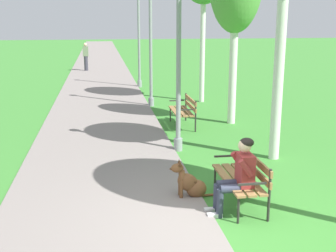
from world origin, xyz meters
TOP-DOWN VIEW (x-y plane):
  - ground_plane at (0.00, 0.00)m, footprint 120.00×120.00m
  - paved_path at (-1.82, 24.00)m, footprint 3.39×60.00m
  - park_bench_near at (0.49, 0.74)m, footprint 0.55×1.50m
  - park_bench_mid at (0.55, 6.23)m, footprint 0.55×1.50m
  - person_seated_on_near_bench at (0.29, 0.40)m, footprint 0.74×0.49m
  - dog_brown at (-0.32, 1.12)m, footprint 0.83×0.28m
  - lamp_post_near at (-0.05, 3.90)m, footprint 0.24×0.24m
  - lamp_post_mid at (-0.05, 9.32)m, footprint 0.24×0.24m
  - lamp_post_far at (-0.06, 13.80)m, footprint 0.24×0.24m
  - pedestrian_distant at (-2.62, 20.35)m, footprint 0.32×0.22m

SIDE VIEW (x-z plane):
  - ground_plane at x=0.00m, z-range 0.00..0.00m
  - paved_path at x=-1.82m, z-range 0.00..0.04m
  - dog_brown at x=-0.32m, z-range -0.09..0.61m
  - park_bench_near at x=0.49m, z-range 0.09..0.94m
  - park_bench_mid at x=0.55m, z-range 0.09..0.94m
  - person_seated_on_near_bench at x=0.29m, z-range 0.06..1.31m
  - pedestrian_distant at x=-2.62m, z-range 0.02..1.67m
  - lamp_post_near at x=-0.05m, z-range 0.07..4.08m
  - lamp_post_mid at x=-0.05m, z-range 0.08..4.62m
  - lamp_post_far at x=-0.06m, z-range 0.08..4.66m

